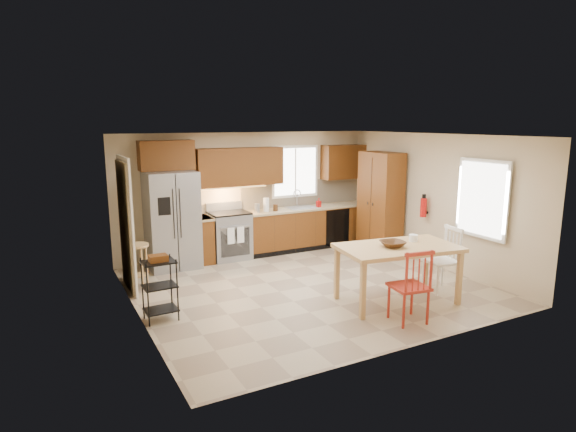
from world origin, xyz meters
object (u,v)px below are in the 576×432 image
at_px(utility_cart, 160,289).
at_px(table_bowl, 393,247).
at_px(dining_table, 397,274).
at_px(chair_white, 441,260).
at_px(chair_red, 409,285).
at_px(table_jar, 413,239).
at_px(pantry, 380,203).
at_px(fire_extinguisher, 423,208).
at_px(range_stove, 229,236).
at_px(bar_stool, 139,266).
at_px(soap_bottle, 319,203).
at_px(refrigerator, 172,220).

bearing_deg(utility_cart, table_bowl, -18.89).
relative_size(dining_table, chair_white, 1.70).
xyz_separation_m(dining_table, chair_red, (-0.35, -0.65, 0.09)).
xyz_separation_m(dining_table, utility_cart, (-3.36, 0.99, 0.01)).
height_order(chair_red, table_jar, chair_red).
relative_size(pantry, utility_cart, 2.37).
relative_size(fire_extinguisher, table_bowl, 1.00).
distance_m(table_bowl, table_jar, 0.51).
xyz_separation_m(range_stove, dining_table, (1.41, -3.41, -0.03)).
distance_m(table_bowl, bar_stool, 4.13).
bearing_deg(dining_table, soap_bottle, 87.59).
relative_size(range_stove, chair_red, 0.88).
relative_size(refrigerator, chair_red, 1.74).
relative_size(pantry, fire_extinguisher, 5.83).
bearing_deg(pantry, chair_white, -104.75).
xyz_separation_m(table_jar, utility_cart, (-3.74, 0.88, -0.47)).
distance_m(range_stove, fire_extinguisher, 3.83).
distance_m(fire_extinguisher, table_jar, 1.88).
bearing_deg(pantry, chair_red, -122.07).
distance_m(range_stove, utility_cart, 3.10).
bearing_deg(bar_stool, fire_extinguisher, -25.30).
relative_size(dining_table, utility_cart, 2.01).
distance_m(pantry, utility_cart, 5.17).
relative_size(pantry, bar_stool, 2.83).
height_order(refrigerator, pantry, pantry).
height_order(soap_bottle, chair_red, soap_bottle).
relative_size(soap_bottle, utility_cart, 0.22).
height_order(pantry, table_bowl, pantry).
height_order(chair_red, bar_stool, chair_red).
xyz_separation_m(soap_bottle, pantry, (0.95, -0.90, 0.05)).
height_order(refrigerator, table_jar, refrigerator).
bearing_deg(fire_extinguisher, refrigerator, 155.48).
xyz_separation_m(pantry, dining_table, (-1.57, -2.42, -0.62)).
xyz_separation_m(bar_stool, utility_cart, (0.00, -1.51, 0.07)).
relative_size(soap_bottle, bar_stool, 0.26).
bearing_deg(pantry, bar_stool, 179.11).
height_order(pantry, fire_extinguisher, pantry).
bearing_deg(range_stove, fire_extinguisher, -32.62).
relative_size(chair_white, utility_cart, 1.18).
bearing_deg(refrigerator, range_stove, 2.99).
height_order(range_stove, pantry, pantry).
bearing_deg(refrigerator, table_jar, -47.70).
height_order(table_jar, bar_stool, table_jar).
bearing_deg(dining_table, bar_stool, 151.57).
height_order(fire_extinguisher, chair_white, fire_extinguisher).
bearing_deg(refrigerator, dining_table, -52.64).
bearing_deg(refrigerator, chair_white, -43.24).
bearing_deg(chair_white, fire_extinguisher, -23.71).
xyz_separation_m(pantry, utility_cart, (-4.93, -1.43, -0.61)).
bearing_deg(chair_white, soap_bottle, 13.92).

